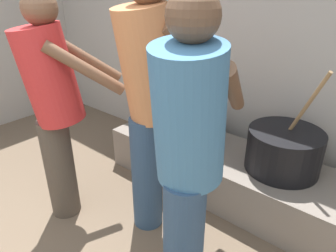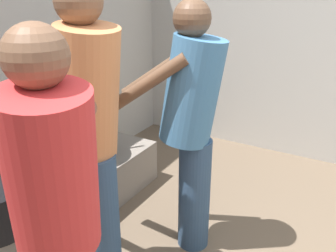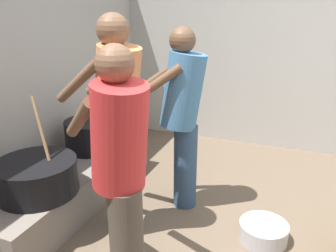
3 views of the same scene
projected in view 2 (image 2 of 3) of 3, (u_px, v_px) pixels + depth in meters
The scene contains 5 objects.
hearth_ledge at pixel (48, 204), 2.51m from camera, with size 1.91×0.60×0.35m, color slate.
cooking_pot_secondary at pixel (82, 139), 2.76m from camera, with size 0.50×0.50×0.75m.
cook_in_blue_shirt at pixel (191, 119), 2.08m from camera, with size 0.52×0.72×1.54m.
cook_in_red_shirt at pixel (57, 215), 1.25m from camera, with size 0.64×0.70×1.51m.
cook_in_orange_shirt at pixel (90, 126), 1.79m from camera, with size 0.50×0.74×1.65m.
Camera 2 is at (-1.13, 0.20, 1.61)m, focal length 38.49 mm.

